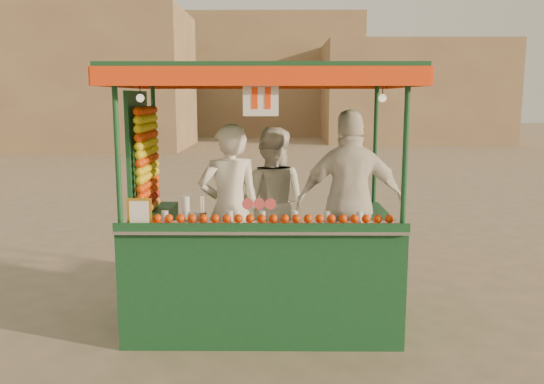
{
  "coord_description": "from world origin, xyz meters",
  "views": [
    {
      "loc": [
        0.03,
        -5.77,
        2.26
      ],
      "look_at": [
        -0.01,
        -0.16,
        1.31
      ],
      "focal_mm": 37.34,
      "sensor_mm": 36.0,
      "label": 1
    }
  ],
  "objects_px": {
    "vendor_middle": "(271,203)",
    "vendor_right": "(351,203)",
    "vendor_left": "(230,210)",
    "juice_cart": "(256,244)"
  },
  "relations": [
    {
      "from": "vendor_middle",
      "to": "vendor_right",
      "type": "xyz_separation_m",
      "value": [
        0.8,
        -0.51,
        0.1
      ]
    },
    {
      "from": "juice_cart",
      "to": "vendor_middle",
      "type": "height_order",
      "value": "juice_cart"
    },
    {
      "from": "vendor_left",
      "to": "vendor_right",
      "type": "xyz_separation_m",
      "value": [
        1.2,
        0.0,
        0.07
      ]
    },
    {
      "from": "vendor_left",
      "to": "vendor_middle",
      "type": "xyz_separation_m",
      "value": [
        0.41,
        0.51,
        -0.03
      ]
    },
    {
      "from": "vendor_left",
      "to": "vendor_middle",
      "type": "distance_m",
      "value": 0.65
    },
    {
      "from": "vendor_left",
      "to": "vendor_right",
      "type": "relative_size",
      "value": 0.93
    },
    {
      "from": "vendor_left",
      "to": "vendor_middle",
      "type": "relative_size",
      "value": 1.04
    },
    {
      "from": "juice_cart",
      "to": "vendor_right",
      "type": "height_order",
      "value": "juice_cart"
    },
    {
      "from": "vendor_middle",
      "to": "juice_cart",
      "type": "bearing_deg",
      "value": 86.7
    },
    {
      "from": "juice_cart",
      "to": "vendor_right",
      "type": "xyz_separation_m",
      "value": [
        0.94,
        0.08,
        0.4
      ]
    }
  ]
}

